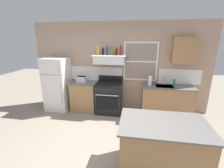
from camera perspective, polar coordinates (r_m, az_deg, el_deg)
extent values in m
plane|color=gray|center=(3.32, -2.81, -24.74)|extent=(16.00, 16.00, 0.00)
cube|color=tan|center=(4.78, 2.64, 6.28)|extent=(5.40, 0.06, 2.70)
cube|color=white|center=(5.05, -10.56, 4.01)|extent=(2.50, 0.02, 0.44)
cube|color=white|center=(4.91, 23.90, 2.54)|extent=(1.20, 0.02, 0.44)
cube|color=white|center=(4.67, 10.62, 8.27)|extent=(1.00, 0.04, 1.15)
cube|color=gray|center=(4.65, 10.63, 8.24)|extent=(0.90, 0.01, 1.05)
cube|color=white|center=(4.65, 10.63, 8.23)|extent=(0.90, 0.02, 0.04)
cube|color=white|center=(5.12, -19.62, -0.03)|extent=(0.70, 0.68, 1.65)
cube|color=#333333|center=(4.75, -22.01, 3.18)|extent=(0.69, 0.00, 0.01)
cylinder|color=#A5A8AD|center=(4.72, -18.37, -3.35)|extent=(0.02, 0.02, 0.66)
cylinder|color=#A5A8AD|center=(4.53, -19.22, 5.78)|extent=(0.02, 0.02, 0.31)
cube|color=#9E754C|center=(4.95, -10.18, -4.56)|extent=(0.76, 0.60, 0.88)
cube|color=#605E5B|center=(4.81, -10.45, 0.52)|extent=(0.79, 0.63, 0.03)
cube|color=silver|center=(4.77, -11.28, 1.73)|extent=(0.28, 0.20, 0.19)
cube|color=black|center=(4.75, -11.34, 2.77)|extent=(0.24, 0.16, 0.01)
cube|color=black|center=(4.82, -12.92, 2.20)|extent=(0.02, 0.03, 0.02)
cube|color=black|center=(4.71, -1.09, -5.43)|extent=(0.76, 0.64, 0.87)
cube|color=black|center=(4.56, -1.12, -0.12)|extent=(0.76, 0.64, 0.04)
cube|color=black|center=(4.81, -0.49, 2.10)|extent=(0.76, 0.06, 0.18)
cube|color=black|center=(4.42, -1.86, -7.15)|extent=(0.65, 0.01, 0.40)
cylinder|color=silver|center=(4.30, -1.98, -4.27)|extent=(0.65, 0.03, 0.03)
cube|color=silver|center=(4.51, -0.93, 9.04)|extent=(0.88, 0.48, 0.22)
cube|color=#262628|center=(4.31, -1.47, 7.61)|extent=(0.75, 0.02, 0.04)
cube|color=white|center=(4.50, -0.94, 10.59)|extent=(0.96, 0.52, 0.02)
cylinder|color=#B29333|center=(4.56, -5.36, 12.36)|extent=(0.08, 0.08, 0.25)
cylinder|color=#B29333|center=(4.55, -5.41, 14.36)|extent=(0.03, 0.03, 0.06)
cylinder|color=black|center=(4.57, -3.43, 11.95)|extent=(0.06, 0.06, 0.18)
cylinder|color=black|center=(4.56, -3.46, 13.36)|extent=(0.02, 0.02, 0.05)
cylinder|color=#1E478C|center=(4.52, -1.81, 12.25)|extent=(0.07, 0.07, 0.23)
cylinder|color=#1E478C|center=(4.51, -1.83, 14.08)|extent=(0.03, 0.03, 0.06)
cylinder|color=#4C601E|center=(4.46, 0.01, 12.12)|extent=(0.06, 0.06, 0.22)
cylinder|color=#4C601E|center=(4.45, 0.01, 13.88)|extent=(0.03, 0.03, 0.05)
cylinder|color=#381E0F|center=(4.47, 1.69, 11.93)|extent=(0.06, 0.06, 0.19)
cylinder|color=#381E0F|center=(4.46, 1.70, 13.46)|extent=(0.03, 0.03, 0.05)
cylinder|color=maroon|center=(4.41, 3.35, 12.20)|extent=(0.07, 0.07, 0.24)
cylinder|color=maroon|center=(4.40, 3.38, 14.19)|extent=(0.03, 0.03, 0.06)
cube|color=#9E754C|center=(4.76, 19.67, -6.13)|extent=(1.40, 0.60, 0.88)
cube|color=#605E5B|center=(4.62, 20.21, -0.89)|extent=(1.43, 0.63, 0.03)
cube|color=#B7BABC|center=(4.58, 19.03, -0.80)|extent=(0.48, 0.36, 0.01)
cylinder|color=silver|center=(4.67, 18.93, 1.41)|extent=(0.03, 0.03, 0.28)
cylinder|color=silver|center=(4.57, 19.22, 2.61)|extent=(0.02, 0.16, 0.02)
cylinder|color=white|center=(4.51, 14.06, 1.21)|extent=(0.11, 0.11, 0.27)
cylinder|color=#268C3F|center=(4.72, 22.26, 0.58)|extent=(0.06, 0.06, 0.18)
cube|color=#9E754C|center=(2.88, 17.99, -21.76)|extent=(1.32, 0.82, 0.88)
cube|color=#605E5B|center=(2.63, 18.87, -13.89)|extent=(1.40, 0.90, 0.03)
cube|color=#9E754C|center=(4.66, 25.43, 11.32)|extent=(0.64, 0.32, 0.70)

